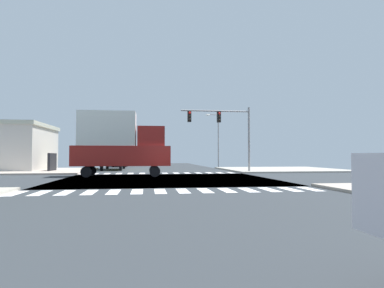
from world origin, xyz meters
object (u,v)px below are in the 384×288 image
Objects in this scene: traffic_signal_mast at (222,124)px; pickup_farside_1 at (120,158)px; box_truck_queued_1 at (119,142)px; box_truck_trailing_2 at (114,147)px; suv_nearside_1 at (143,157)px; street_lamp at (216,135)px.

traffic_signal_mast is 20.26m from pickup_farside_1.
box_truck_trailing_2 is (-1.57, 11.96, 0.00)m from box_truck_queued_1.
box_truck_trailing_2 is (0.00, -9.16, 1.27)m from pickup_farside_1.
box_truck_trailing_2 is (-3.00, -17.45, 1.17)m from suv_nearside_1.
suv_nearside_1 is at bearing 106.66° from traffic_signal_mast.
pickup_farside_1 is at bearing -90.00° from box_truck_trailing_2.
box_truck_trailing_2 is (-10.57, 7.83, -1.94)m from traffic_signal_mast.
box_truck_trailing_2 is at bearing -172.50° from box_truck_queued_1.
street_lamp is (2.07, 12.21, -0.23)m from traffic_signal_mast.
traffic_signal_mast is 1.41× the size of suv_nearside_1.
street_lamp is 13.48m from box_truck_trailing_2.
box_truck_trailing_2 is at bearing 90.00° from pickup_farside_1.
street_lamp is at bearing 80.39° from traffic_signal_mast.
traffic_signal_mast reaches higher than pickup_farside_1.
pickup_farside_1 is at bearing 159.28° from street_lamp.
street_lamp reaches higher than box_truck_queued_1.
suv_nearside_1 is at bearing 126.39° from street_lamp.
traffic_signal_mast reaches higher than box_truck_trailing_2.
street_lamp is at bearing -160.88° from box_truck_trailing_2.
pickup_farside_1 is at bearing -175.73° from box_truck_queued_1.
pickup_farside_1 is 0.71× the size of box_truck_queued_1.
box_truck_trailing_2 is at bearing 80.25° from suv_nearside_1.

